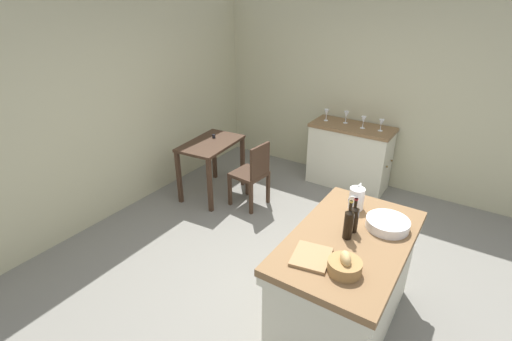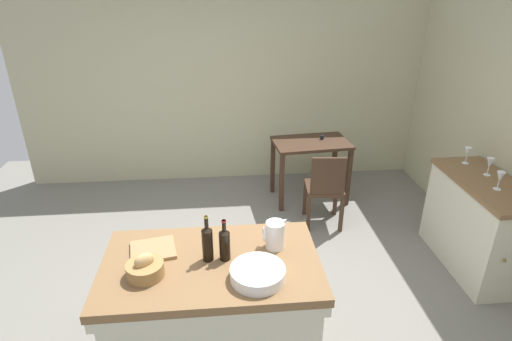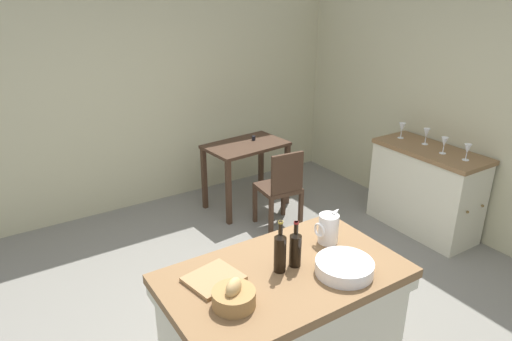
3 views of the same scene
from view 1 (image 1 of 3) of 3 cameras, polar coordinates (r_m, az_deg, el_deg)
The scene contains 17 objects.
ground_plane at distance 3.90m, azimuth 5.89°, elevation -16.45°, with size 6.76×6.76×0.00m, color slate.
wall_back at distance 4.84m, azimuth -21.95°, elevation 8.18°, with size 5.32×0.12×2.60m, color #B7B28E.
wall_right at distance 5.52m, azimuth 19.52°, elevation 10.59°, with size 0.12×5.20×2.60m, color #B7B28E.
island_table at distance 3.29m, azimuth 13.33°, elevation -15.63°, with size 1.42×0.84×0.89m.
side_cabinet at distance 5.56m, azimuth 13.92°, elevation 2.19°, with size 0.52×1.14×0.91m.
writing_desk at distance 5.12m, azimuth -6.80°, elevation 2.96°, with size 0.95×0.64×0.82m.
wooden_chair at distance 4.84m, azimuth -0.53°, elevation -0.35°, with size 0.43×0.43×0.89m.
pitcher at distance 3.36m, azimuth 14.95°, elevation -4.08°, with size 0.17×0.13×0.24m.
wash_bowl at distance 3.21m, azimuth 19.28°, elevation -7.61°, with size 0.34×0.34×0.08m, color white.
bread_basket at distance 2.67m, azimuth 13.28°, elevation -13.82°, with size 0.23×0.23×0.16m.
cutting_board at distance 2.77m, azimuth 8.37°, elevation -12.78°, with size 0.29×0.26×0.02m, color #99754C.
wine_bottle_dark at distance 3.05m, azimuth 14.58°, elevation -6.99°, with size 0.07×0.07×0.29m.
wine_bottle_amber at distance 2.95m, azimuth 13.83°, elevation -7.75°, with size 0.07×0.07×0.33m.
wine_glass_far_left at distance 5.27m, azimuth 18.43°, elevation 6.83°, with size 0.07×0.07×0.16m.
wine_glass_left at distance 5.31m, azimuth 15.95°, elevation 7.34°, with size 0.07×0.07×0.17m.
wine_glass_middle at distance 5.46m, azimuth 13.49°, elevation 8.17°, with size 0.07×0.07×0.17m.
wine_glass_right at distance 5.51m, azimuth 10.61°, elevation 8.57°, with size 0.07×0.07×0.17m.
Camera 1 is at (-2.61, -1.25, 2.62)m, focal length 26.44 mm.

